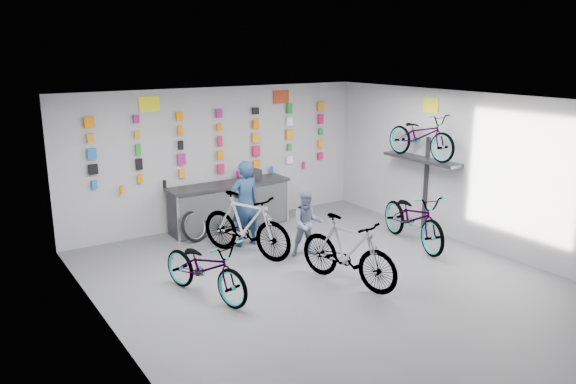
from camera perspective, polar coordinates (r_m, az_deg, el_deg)
floor at (r=9.50m, az=4.19°, el=-9.18°), size 8.00×8.00×0.00m
ceiling at (r=8.75m, az=4.55°, el=9.15°), size 8.00×8.00×0.00m
wall_back at (r=12.34m, az=-7.04°, el=3.57°), size 7.00×0.00×7.00m
wall_front at (r=6.49m, az=26.63°, el=-7.92°), size 7.00×0.00×7.00m
wall_left at (r=7.49m, az=-17.46°, el=-4.13°), size 0.00×8.00×8.00m
wall_right at (r=11.44m, az=18.42°, el=2.08°), size 0.00×8.00×8.00m
counter at (r=12.17m, az=-5.93°, el=-1.45°), size 2.70×0.66×1.00m
merch_wall at (r=12.26m, az=-6.58°, el=4.95°), size 5.57×0.08×1.56m
wall_bracket at (r=12.08m, az=13.47°, el=2.88°), size 0.39×1.90×2.00m
sign_left at (r=11.57m, az=-13.92°, el=8.66°), size 0.42×0.02×0.30m
sign_right at (r=12.94m, az=-0.72°, el=9.63°), size 0.42×0.02×0.30m
sign_side at (r=12.02m, az=14.30°, el=8.50°), size 0.02×0.40×0.30m
bike_left at (r=8.90m, az=-8.39°, el=-7.58°), size 1.14×1.96×0.97m
bike_center at (r=9.28m, az=6.11°, el=-5.99°), size 0.99×1.99×1.15m
bike_right at (r=11.34m, az=12.64°, el=-2.56°), size 1.21×2.22×1.11m
bike_service at (r=10.50m, az=-4.30°, el=-3.33°), size 1.33×2.06×1.21m
bike_wall at (r=11.92m, az=13.37°, el=5.61°), size 0.63×1.80×0.95m
clerk at (r=10.97m, az=-4.41°, el=-1.19°), size 0.64×0.43×1.71m
customer at (r=10.47m, az=2.00°, el=-3.23°), size 0.73×0.66×1.25m
spare_wheel at (r=11.49m, az=-9.46°, el=-3.46°), size 0.71×0.47×0.64m
register at (r=12.30m, az=-3.59°, el=1.76°), size 0.34×0.36×0.22m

